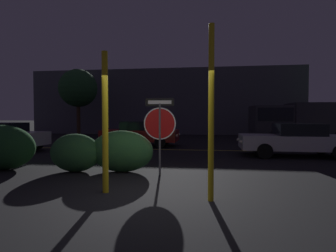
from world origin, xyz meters
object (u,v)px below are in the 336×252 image
stop_sign (160,123)px  street_lamp (105,91)px  hedge_bush_0 (2,147)px  hedge_bush_1 (75,153)px  yellow_pole_right (211,113)px  tree_0 (78,88)px  hedge_bush_2 (122,151)px  passing_car_3 (295,140)px  passing_car_2 (140,134)px  delivery_truck (299,119)px  yellow_pole_left (105,122)px  passing_car_1 (3,137)px

stop_sign → street_lamp: bearing=115.0°
hedge_bush_0 → hedge_bush_1: bearing=-0.0°
yellow_pole_right → hedge_bush_0: (-6.29, 2.24, -1.00)m
yellow_pole_right → tree_0: (-10.86, 16.57, 2.46)m
stop_sign → tree_0: (-9.51, 14.42, 2.70)m
hedge_bush_2 → street_lamp: 13.04m
yellow_pole_right → hedge_bush_0: bearing=160.4°
hedge_bush_1 → passing_car_3: passing_car_3 is taller
stop_sign → yellow_pole_right: bearing=-60.2°
passing_car_2 → passing_car_3: bearing=68.5°
delivery_truck → hedge_bush_2: bearing=139.7°
yellow_pole_left → street_lamp: (-5.27, 13.79, 2.11)m
stop_sign → tree_0: tree_0 is taller
hedge_bush_2 → passing_car_1: passing_car_1 is taller
stop_sign → passing_car_1: 9.28m
hedge_bush_1 → passing_car_2: passing_car_2 is taller
passing_car_1 → passing_car_2: size_ratio=0.94×
tree_0 → yellow_pole_right: bearing=-56.8°
yellow_pole_right → tree_0: tree_0 is taller
stop_sign → passing_car_2: 7.71m
yellow_pole_left → passing_car_1: (-7.39, 6.00, -0.81)m
yellow_pole_left → hedge_bush_2: yellow_pole_left is taller
yellow_pole_left → street_lamp: street_lamp is taller
yellow_pole_right → tree_0: size_ratio=0.58×
yellow_pole_left → passing_car_1: 9.56m
hedge_bush_0 → tree_0: (-4.56, 14.33, 3.46)m
passing_car_2 → passing_car_3: 7.98m
yellow_pole_right → passing_car_3: yellow_pole_right is taller
hedge_bush_1 → passing_car_1: (-5.72, 4.05, 0.13)m
yellow_pole_left → hedge_bush_1: yellow_pole_left is taller
passing_car_1 → passing_car_2: (5.96, 3.17, 0.01)m
stop_sign → passing_car_3: 6.61m
passing_car_1 → passing_car_2: bearing=-61.5°
hedge_bush_0 → street_lamp: size_ratio=0.36×
stop_sign → hedge_bush_2: 1.48m
hedge_bush_1 → delivery_truck: delivery_truck is taller
hedge_bush_1 → delivery_truck: 16.15m
passing_car_2 → tree_0: 10.69m
passing_car_3 → tree_0: size_ratio=0.78×
yellow_pole_right → street_lamp: size_ratio=0.57×
hedge_bush_1 → hedge_bush_2: size_ratio=0.80×
hedge_bush_0 → passing_car_3: hedge_bush_0 is taller
hedge_bush_2 → passing_car_1: (-7.09, 3.89, 0.08)m
passing_car_2 → delivery_truck: bearing=117.0°
passing_car_1 → delivery_truck: (16.28, 8.14, 0.81)m
yellow_pole_right → hedge_bush_0: yellow_pole_right is taller
passing_car_2 → yellow_pole_left: bearing=10.2°
yellow_pole_right → passing_car_1: yellow_pole_right is taller
hedge_bush_0 → delivery_truck: 17.80m
stop_sign → hedge_bush_1: stop_sign is taller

